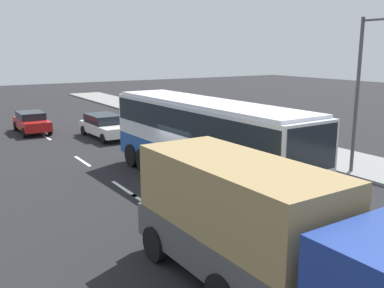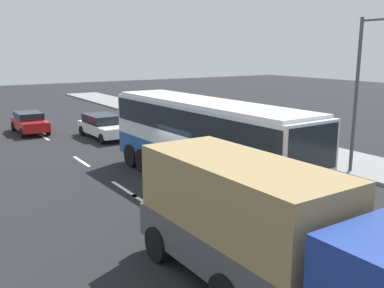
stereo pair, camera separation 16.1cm
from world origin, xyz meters
name	(u,v)px [view 1 (the left image)]	position (x,y,z in m)	size (l,w,h in m)	color
ground_plane	(187,185)	(0.00, 0.00, 0.00)	(120.00, 120.00, 0.00)	black
sidewalk_curb	(328,157)	(0.00, 8.75, 0.07)	(80.00, 4.00, 0.15)	gray
lane_centreline	(74,155)	(-7.78, -2.49, 0.00)	(22.58, 0.16, 0.01)	white
coach_bus	(205,134)	(0.39, 0.61, 2.21)	(11.35, 2.98, 3.58)	#1E4C9E
cargo_truck	(266,232)	(8.28, -3.03, 1.67)	(8.21, 2.71, 3.07)	navy
car_red_compact	(32,122)	(-15.79, -2.91, 0.76)	(4.18, 1.86, 1.42)	#B21919
car_white_minivan	(105,126)	(-11.49, 0.77, 0.79)	(4.71, 2.16, 1.48)	white
street_lamp	(362,85)	(2.82, 7.26, 4.11)	(1.99, 0.24, 6.83)	#47474C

